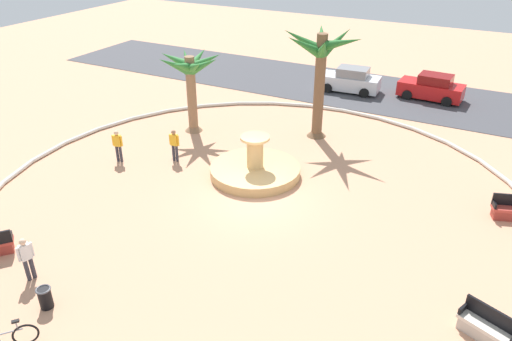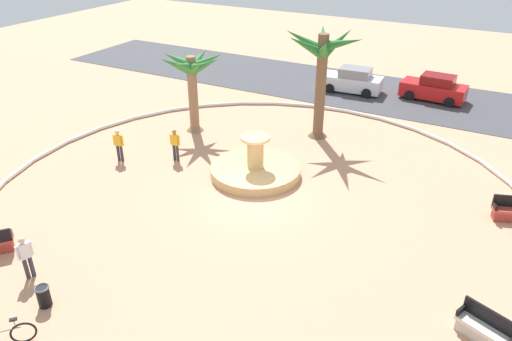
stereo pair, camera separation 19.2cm
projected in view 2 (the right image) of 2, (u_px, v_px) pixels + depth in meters
The scene contains 14 objects.
ground_plane at pixel (256, 198), 20.95m from camera, with size 80.00×80.00×0.00m, color tan.
plaza_curb at pixel (256, 196), 20.90m from camera, with size 23.04×23.04×0.20m, color silver.
street_asphalt at pixel (368, 91), 33.28m from camera, with size 48.00×8.00×0.03m, color #424247.
fountain at pixel (255, 170), 22.59m from camera, with size 4.16×4.16×1.97m.
palm_tree_near_fountain at pixel (192, 74), 25.86m from camera, with size 3.48×3.52×4.45m.
palm_tree_by_curb at pixel (322, 63), 24.76m from camera, with size 4.32×4.10×5.79m.
bench_east at pixel (484, 331), 13.85m from camera, with size 1.67×1.07×1.00m.
trash_bin at pixel (44, 296), 15.06m from camera, with size 0.46×0.46×0.73m.
bicycle_red_frame at pixel (4, 337), 13.61m from camera, with size 1.16×1.35×0.94m.
person_cyclist_helmet at pixel (26, 255), 16.00m from camera, with size 0.29×0.51×1.61m.
person_cyclist_photo at pixel (175, 143), 23.65m from camera, with size 0.53×0.24×1.64m.
person_pedestrian_stroll at pixel (119, 144), 23.63m from camera, with size 0.51×0.29×1.62m.
parked_car_leftmost at pixel (352, 81), 32.82m from camera, with size 4.12×2.15×1.67m.
parked_car_second at pixel (434, 88), 31.40m from camera, with size 4.08×2.08×1.67m.
Camera 2 is at (8.57, -15.76, 10.88)m, focal length 34.31 mm.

